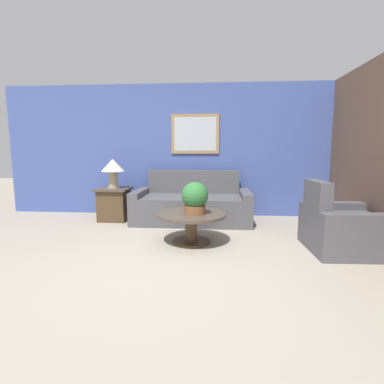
{
  "coord_description": "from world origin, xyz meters",
  "views": [
    {
      "loc": [
        0.57,
        -3.07,
        1.33
      ],
      "look_at": [
        0.17,
        1.78,
        0.63
      ],
      "focal_mm": 28.0,
      "sensor_mm": 36.0,
      "label": 1
    }
  ],
  "objects_px": {
    "armchair": "(341,228)",
    "side_table": "(114,204)",
    "couch_main": "(192,205)",
    "coffee_table": "(191,221)",
    "table_lamp": "(113,168)",
    "potted_plant_on_table": "(195,198)"
  },
  "relations": [
    {
      "from": "couch_main",
      "to": "potted_plant_on_table",
      "type": "bearing_deg",
      "value": -83.54
    },
    {
      "from": "armchair",
      "to": "coffee_table",
      "type": "height_order",
      "value": "armchair"
    },
    {
      "from": "armchair",
      "to": "table_lamp",
      "type": "relative_size",
      "value": 1.83
    },
    {
      "from": "side_table",
      "to": "coffee_table",
      "type": "bearing_deg",
      "value": -39.04
    },
    {
      "from": "coffee_table",
      "to": "potted_plant_on_table",
      "type": "xyz_separation_m",
      "value": [
        0.06,
        -0.05,
        0.35
      ]
    },
    {
      "from": "couch_main",
      "to": "side_table",
      "type": "relative_size",
      "value": 3.48
    },
    {
      "from": "coffee_table",
      "to": "table_lamp",
      "type": "distance_m",
      "value": 2.12
    },
    {
      "from": "couch_main",
      "to": "side_table",
      "type": "bearing_deg",
      "value": -179.84
    },
    {
      "from": "table_lamp",
      "to": "coffee_table",
      "type": "bearing_deg",
      "value": -39.04
    },
    {
      "from": "couch_main",
      "to": "table_lamp",
      "type": "xyz_separation_m",
      "value": [
        -1.47,
        -0.0,
        0.69
      ]
    },
    {
      "from": "side_table",
      "to": "table_lamp",
      "type": "relative_size",
      "value": 1.12
    },
    {
      "from": "armchair",
      "to": "table_lamp",
      "type": "height_order",
      "value": "table_lamp"
    },
    {
      "from": "couch_main",
      "to": "coffee_table",
      "type": "bearing_deg",
      "value": -85.85
    },
    {
      "from": "couch_main",
      "to": "table_lamp",
      "type": "relative_size",
      "value": 3.9
    },
    {
      "from": "armchair",
      "to": "side_table",
      "type": "bearing_deg",
      "value": 65.66
    },
    {
      "from": "potted_plant_on_table",
      "to": "side_table",
      "type": "bearing_deg",
      "value": 140.98
    },
    {
      "from": "armchair",
      "to": "side_table",
      "type": "distance_m",
      "value": 3.83
    },
    {
      "from": "couch_main",
      "to": "table_lamp",
      "type": "distance_m",
      "value": 1.62
    },
    {
      "from": "side_table",
      "to": "armchair",
      "type": "bearing_deg",
      "value": -22.19
    },
    {
      "from": "potted_plant_on_table",
      "to": "armchair",
      "type": "bearing_deg",
      "value": -3.99
    },
    {
      "from": "armchair",
      "to": "table_lamp",
      "type": "xyz_separation_m",
      "value": [
        -3.55,
        1.45,
        0.68
      ]
    },
    {
      "from": "coffee_table",
      "to": "side_table",
      "type": "height_order",
      "value": "side_table"
    }
  ]
}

